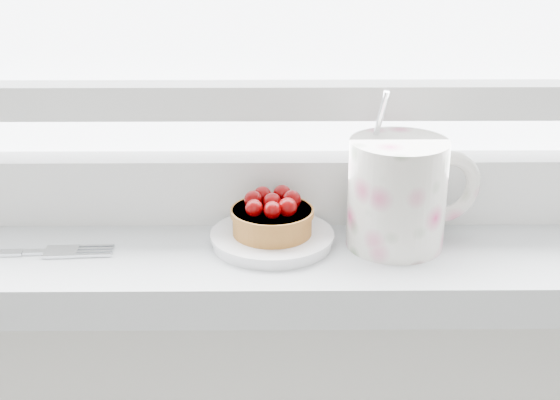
{
  "coord_description": "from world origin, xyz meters",
  "views": [
    {
      "loc": [
        0.02,
        1.19,
        1.27
      ],
      "look_at": [
        0.03,
        1.88,
        0.99
      ],
      "focal_mm": 50.0,
      "sensor_mm": 36.0,
      "label": 1
    }
  ],
  "objects_px": {
    "raspberry_tart": "(272,216)",
    "floral_mug": "(400,191)",
    "saucer": "(272,238)",
    "fork": "(5,253)"
  },
  "relations": [
    {
      "from": "floral_mug",
      "to": "raspberry_tart",
      "type": "bearing_deg",
      "value": 179.41
    },
    {
      "from": "saucer",
      "to": "floral_mug",
      "type": "xyz_separation_m",
      "value": [
        0.13,
        -0.0,
        0.05
      ]
    },
    {
      "from": "raspberry_tart",
      "to": "floral_mug",
      "type": "height_order",
      "value": "floral_mug"
    },
    {
      "from": "floral_mug",
      "to": "fork",
      "type": "bearing_deg",
      "value": -176.74
    },
    {
      "from": "raspberry_tart",
      "to": "floral_mug",
      "type": "bearing_deg",
      "value": -0.59
    },
    {
      "from": "saucer",
      "to": "floral_mug",
      "type": "relative_size",
      "value": 0.8
    },
    {
      "from": "saucer",
      "to": "fork",
      "type": "bearing_deg",
      "value": -174.94
    },
    {
      "from": "saucer",
      "to": "floral_mug",
      "type": "distance_m",
      "value": 0.14
    },
    {
      "from": "floral_mug",
      "to": "fork",
      "type": "xyz_separation_m",
      "value": [
        -0.39,
        -0.02,
        -0.05
      ]
    },
    {
      "from": "saucer",
      "to": "fork",
      "type": "height_order",
      "value": "saucer"
    }
  ]
}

